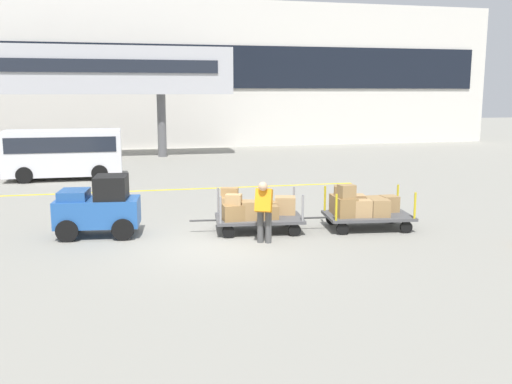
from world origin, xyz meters
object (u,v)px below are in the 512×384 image
baggage_cart_lead (255,211)px  shuttle_van (64,150)px  baggage_tug (99,207)px  baggage_handler (264,209)px  baggage_cart_middle (362,207)px

baggage_cart_lead → shuttle_van: bearing=117.9°
baggage_cart_lead → baggage_tug: bearing=173.5°
baggage_tug → baggage_handler: bearing=-23.4°
baggage_handler → shuttle_van: (-5.73, 12.24, 0.37)m
baggage_tug → baggage_cart_lead: baggage_tug is taller
baggage_cart_middle → baggage_cart_lead: bearing=173.0°
baggage_cart_lead → baggage_cart_middle: baggage_cart_middle is taller
baggage_cart_middle → baggage_handler: baggage_handler is taller
baggage_handler → shuttle_van: shuttle_van is taller
baggage_tug → baggage_cart_middle: size_ratio=0.72×
baggage_cart_lead → baggage_cart_middle: 2.95m
shuttle_van → baggage_cart_lead: bearing=-62.1°
baggage_tug → baggage_handler: size_ratio=1.42×
baggage_cart_lead → shuttle_van: (-5.81, 10.99, 0.68)m
baggage_cart_lead → shuttle_van: 12.45m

